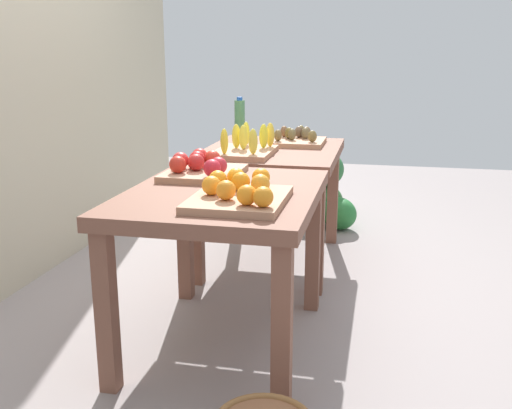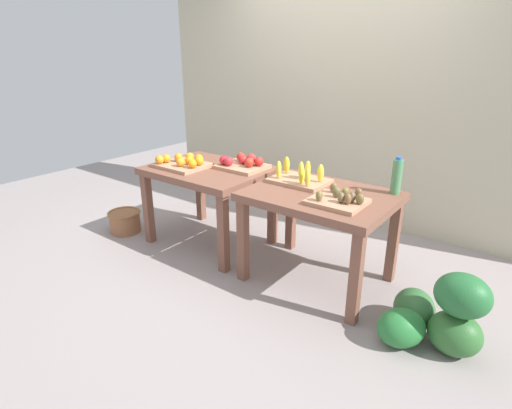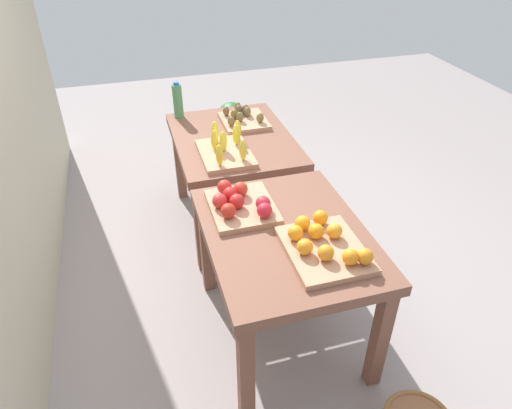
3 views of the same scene
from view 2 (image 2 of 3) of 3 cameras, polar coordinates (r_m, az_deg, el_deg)
ground_plane at (r=3.58m, az=0.42°, el=-7.51°), size 8.00×8.00×0.00m
back_wall at (r=4.31m, az=11.83°, el=17.78°), size 4.40×0.12×3.00m
display_table_left at (r=3.67m, az=-6.57°, el=3.57°), size 1.04×0.80×0.72m
display_table_right at (r=3.05m, az=8.92°, el=-0.23°), size 1.04×0.80×0.72m
orange_bin at (r=3.69m, az=-10.14°, el=5.75°), size 0.45×0.36×0.11m
apple_bin at (r=3.60m, az=-1.86°, el=5.76°), size 0.40×0.34×0.11m
banana_crate at (r=3.20m, az=6.08°, el=3.74°), size 0.44×0.32×0.17m
kiwi_bin at (r=2.81m, az=11.55°, el=0.70°), size 0.36×0.32×0.10m
water_bottle at (r=3.09m, az=19.02°, el=3.71°), size 0.07×0.07×0.27m
watermelon_pile at (r=2.76m, az=23.56°, el=-14.08°), size 0.62×0.62×0.53m
wicker_basket at (r=4.24m, az=-17.80°, el=-2.20°), size 0.32×0.32×0.21m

